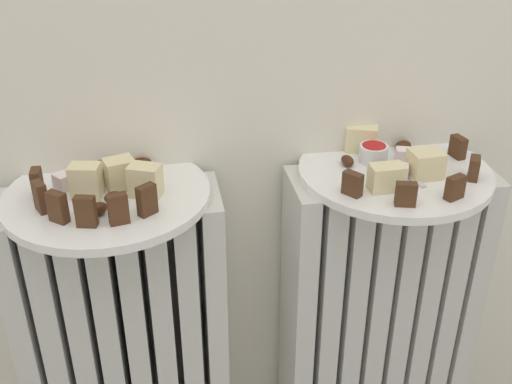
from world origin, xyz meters
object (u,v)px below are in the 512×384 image
radiator_right (375,333)px  plate_right (394,172)px  fork (401,171)px  plate_left (108,196)px  jam_bowl_right (373,152)px  radiator_left (130,364)px

radiator_right → plate_right: bearing=-90.0°
plate_right → fork: (0.00, -0.01, 0.01)m
plate_right → plate_left: bearing=180.0°
radiator_right → jam_bowl_right: (-0.02, 0.03, 0.33)m
radiator_right → fork: bearing=-74.3°
fork → jam_bowl_right: bearing=122.8°
radiator_right → fork: 0.32m
plate_right → fork: fork is taller
radiator_left → radiator_right: bearing=0.0°
plate_left → fork: fork is taller
radiator_left → plate_left: plate_left is taller
radiator_left → plate_left: (0.00, -0.00, 0.31)m
radiator_right → radiator_left: bearing=180.0°
radiator_left → radiator_right: 0.41m
radiator_left → jam_bowl_right: bearing=4.3°
radiator_right → fork: (0.00, -0.01, 0.32)m
radiator_left → fork: size_ratio=6.63×
jam_bowl_right → fork: jam_bowl_right is taller
plate_left → plate_right: 0.41m
jam_bowl_right → fork: (0.03, -0.04, -0.01)m
radiator_left → fork: 0.52m
plate_left → jam_bowl_right: bearing=4.3°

